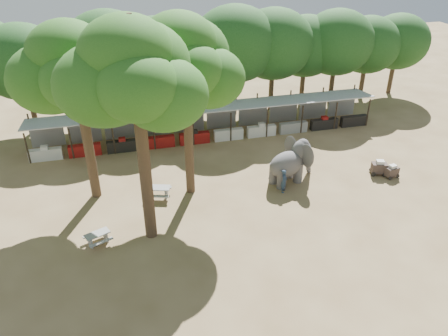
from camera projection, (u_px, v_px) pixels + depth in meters
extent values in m
plane|color=brown|center=(264.00, 240.00, 24.30)|extent=(100.00, 100.00, 0.00)
cube|color=#95979C|center=(208.00, 107.00, 34.87)|extent=(28.00, 2.99, 0.39)
cylinder|color=#2D2319|center=(43.00, 147.00, 31.66)|extent=(0.12, 0.12, 2.40)
cylinder|color=#2D2319|center=(46.00, 129.00, 33.83)|extent=(0.12, 0.12, 2.80)
cube|color=silver|center=(46.00, 154.00, 32.24)|extent=(2.38, 0.50, 0.90)
cube|color=gray|center=(47.00, 134.00, 33.99)|extent=(2.52, 0.12, 2.00)
cylinder|color=#2D2319|center=(83.00, 143.00, 32.26)|extent=(0.12, 0.12, 2.40)
cylinder|color=#2D2319|center=(84.00, 126.00, 34.44)|extent=(0.12, 0.12, 2.80)
cube|color=maroon|center=(85.00, 150.00, 32.84)|extent=(2.38, 0.50, 0.90)
cube|color=gray|center=(84.00, 131.00, 34.59)|extent=(2.52, 0.12, 2.00)
cylinder|color=#2D2319|center=(122.00, 139.00, 32.86)|extent=(0.12, 0.12, 2.40)
cylinder|color=#2D2319|center=(120.00, 122.00, 35.04)|extent=(0.12, 0.12, 2.80)
cube|color=black|center=(123.00, 146.00, 33.44)|extent=(2.38, 0.50, 0.90)
cube|color=gray|center=(120.00, 127.00, 35.20)|extent=(2.52, 0.12, 2.00)
cylinder|color=#2D2319|center=(159.00, 135.00, 33.47)|extent=(0.12, 0.12, 2.40)
cylinder|color=#2D2319|center=(155.00, 119.00, 35.65)|extent=(0.12, 0.12, 2.80)
cube|color=maroon|center=(159.00, 142.00, 34.05)|extent=(2.38, 0.50, 0.90)
cube|color=gray|center=(155.00, 124.00, 35.80)|extent=(2.52, 0.12, 2.00)
cylinder|color=#2D2319|center=(195.00, 131.00, 34.07)|extent=(0.12, 0.12, 2.40)
cylinder|color=#2D2319|center=(189.00, 116.00, 36.25)|extent=(0.12, 0.12, 2.80)
cube|color=maroon|center=(195.00, 138.00, 34.65)|extent=(2.38, 0.50, 0.90)
cube|color=gray|center=(189.00, 120.00, 36.41)|extent=(2.52, 0.12, 2.00)
cylinder|color=#2D2319|center=(229.00, 127.00, 34.68)|extent=(0.12, 0.12, 2.40)
cylinder|color=#2D2319|center=(221.00, 112.00, 36.86)|extent=(0.12, 0.12, 2.80)
cube|color=silver|center=(229.00, 134.00, 35.26)|extent=(2.38, 0.50, 0.90)
cube|color=gray|center=(221.00, 117.00, 37.01)|extent=(2.52, 0.12, 2.00)
cylinder|color=#2D2319|center=(263.00, 124.00, 35.28)|extent=(0.12, 0.12, 2.40)
cylinder|color=#2D2319|center=(253.00, 109.00, 37.46)|extent=(0.12, 0.12, 2.80)
cube|color=silver|center=(261.00, 131.00, 35.86)|extent=(2.38, 0.50, 0.90)
cube|color=gray|center=(253.00, 114.00, 37.62)|extent=(2.52, 0.12, 2.00)
cylinder|color=#2D2319|center=(295.00, 120.00, 35.89)|extent=(0.12, 0.12, 2.40)
cylinder|color=#2D2319|center=(283.00, 106.00, 38.06)|extent=(0.12, 0.12, 2.80)
cube|color=gray|center=(293.00, 127.00, 36.47)|extent=(2.38, 0.50, 0.90)
cube|color=gray|center=(283.00, 111.00, 38.22)|extent=(2.52, 0.12, 2.00)
cylinder|color=#2D2319|center=(326.00, 117.00, 36.49)|extent=(0.12, 0.12, 2.40)
cylinder|color=#2D2319|center=(313.00, 103.00, 38.67)|extent=(0.12, 0.12, 2.80)
cube|color=black|center=(324.00, 124.00, 37.07)|extent=(2.38, 0.50, 0.90)
cube|color=gray|center=(313.00, 108.00, 38.82)|extent=(2.52, 0.12, 2.00)
cylinder|color=#2D2319|center=(356.00, 114.00, 37.10)|extent=(0.12, 0.12, 2.40)
cylinder|color=#2D2319|center=(342.00, 101.00, 39.27)|extent=(0.12, 0.12, 2.80)
cube|color=black|center=(354.00, 121.00, 37.68)|extent=(2.38, 0.50, 0.90)
cube|color=gray|center=(341.00, 105.00, 39.43)|extent=(2.52, 0.12, 2.00)
cylinder|color=#332316|center=(86.00, 130.00, 25.99)|extent=(0.60, 0.60, 9.20)
cone|color=#332316|center=(73.00, 53.00, 23.73)|extent=(0.57, 0.57, 2.88)
ellipsoid|color=#1C4C15|center=(51.00, 78.00, 24.36)|extent=(4.80, 4.80, 3.94)
ellipsoid|color=#1C4C15|center=(100.00, 87.00, 24.36)|extent=(4.20, 4.20, 3.44)
ellipsoid|color=#1C4C15|center=(79.00, 62.00, 25.08)|extent=(5.20, 5.20, 4.26)
ellipsoid|color=#1C4C15|center=(75.00, 80.00, 23.17)|extent=(3.80, 3.80, 3.12)
ellipsoid|color=#1C4C15|center=(67.00, 52.00, 23.82)|extent=(4.40, 4.40, 3.61)
cylinder|color=#332316|center=(143.00, 153.00, 22.13)|extent=(0.64, 0.64, 10.40)
cone|color=#332316|center=(133.00, 51.00, 19.57)|extent=(0.61, 0.61, 3.25)
ellipsoid|color=#1C4C15|center=(105.00, 85.00, 20.29)|extent=(4.80, 4.80, 3.94)
ellipsoid|color=#1C4C15|center=(164.00, 95.00, 20.29)|extent=(4.20, 4.20, 3.44)
ellipsoid|color=#1C4C15|center=(137.00, 65.00, 21.01)|extent=(5.20, 5.20, 4.26)
ellipsoid|color=#1C4C15|center=(138.00, 87.00, 19.09)|extent=(3.80, 3.80, 3.12)
ellipsoid|color=#1C4C15|center=(126.00, 54.00, 19.75)|extent=(4.40, 4.40, 3.61)
cylinder|color=#332316|center=(188.00, 124.00, 26.35)|extent=(0.56, 0.56, 9.60)
cone|color=#332316|center=(184.00, 44.00, 23.98)|extent=(0.53, 0.53, 3.00)
ellipsoid|color=#1C4C15|center=(160.00, 70.00, 24.64)|extent=(4.80, 4.80, 3.94)
ellipsoid|color=#1C4C15|center=(209.00, 78.00, 24.64)|extent=(4.20, 4.20, 3.44)
ellipsoid|color=#1C4C15|center=(185.00, 54.00, 25.37)|extent=(5.20, 5.20, 4.26)
ellipsoid|color=#1C4C15|center=(189.00, 71.00, 23.45)|extent=(3.80, 3.80, 3.12)
ellipsoid|color=#1C4C15|center=(178.00, 44.00, 24.11)|extent=(4.40, 4.40, 3.61)
cylinder|color=#332316|center=(40.00, 108.00, 36.52)|extent=(0.44, 0.44, 3.74)
ellipsoid|color=#103810|center=(31.00, 65.00, 34.72)|extent=(6.46, 5.95, 5.61)
cylinder|color=#332316|center=(81.00, 104.00, 37.24)|extent=(0.44, 0.44, 3.74)
ellipsoid|color=#103810|center=(74.00, 62.00, 35.44)|extent=(6.46, 5.95, 5.61)
cylinder|color=#332316|center=(121.00, 101.00, 37.96)|extent=(0.44, 0.44, 3.74)
ellipsoid|color=#103810|center=(116.00, 59.00, 36.16)|extent=(6.46, 5.95, 5.61)
cylinder|color=#332316|center=(159.00, 97.00, 38.68)|extent=(0.44, 0.44, 3.74)
ellipsoid|color=#103810|center=(156.00, 56.00, 36.88)|extent=(6.46, 5.95, 5.61)
cylinder|color=#332316|center=(196.00, 94.00, 39.40)|extent=(0.44, 0.44, 3.74)
ellipsoid|color=#103810|center=(195.00, 54.00, 37.60)|extent=(6.46, 5.95, 5.61)
cylinder|color=#332316|center=(232.00, 91.00, 40.12)|extent=(0.44, 0.44, 3.74)
ellipsoid|color=#103810|center=(232.00, 51.00, 38.32)|extent=(6.46, 5.95, 5.61)
cylinder|color=#332316|center=(266.00, 88.00, 40.84)|extent=(0.44, 0.44, 3.74)
ellipsoid|color=#103810|center=(268.00, 49.00, 39.04)|extent=(6.46, 5.95, 5.61)
cylinder|color=#332316|center=(299.00, 85.00, 41.56)|extent=(0.44, 0.44, 3.74)
ellipsoid|color=#103810|center=(303.00, 47.00, 39.76)|extent=(6.46, 5.95, 5.61)
cylinder|color=#332316|center=(331.00, 82.00, 42.28)|extent=(0.44, 0.44, 3.74)
ellipsoid|color=#103810|center=(336.00, 44.00, 40.48)|extent=(6.46, 5.95, 5.61)
cylinder|color=#332316|center=(362.00, 80.00, 43.00)|extent=(0.44, 0.44, 3.74)
ellipsoid|color=#103810|center=(368.00, 42.00, 41.20)|extent=(6.46, 5.95, 5.61)
cylinder|color=#332316|center=(392.00, 77.00, 43.72)|extent=(0.44, 0.44, 3.74)
ellipsoid|color=#103810|center=(399.00, 40.00, 41.92)|extent=(6.46, 5.95, 5.61)
ellipsoid|color=#434141|center=(287.00, 164.00, 29.01)|extent=(3.03, 2.37, 1.71)
cylinder|color=#434141|center=(282.00, 179.00, 28.69)|extent=(0.79, 0.79, 1.44)
cylinder|color=#434141|center=(274.00, 173.00, 29.28)|extent=(0.79, 0.79, 1.44)
cylinder|color=#434141|center=(298.00, 172.00, 29.41)|extent=(0.79, 0.79, 1.44)
cylinder|color=#434141|center=(290.00, 167.00, 30.00)|extent=(0.79, 0.79, 1.44)
ellipsoid|color=#434141|center=(301.00, 151.00, 29.34)|extent=(1.79, 1.62, 1.59)
ellipsoid|color=#434141|center=(307.00, 156.00, 28.64)|extent=(0.68, 1.31, 1.63)
ellipsoid|color=#434141|center=(291.00, 147.00, 29.75)|extent=(0.68, 1.31, 1.63)
cone|color=#434141|center=(308.00, 162.00, 30.26)|extent=(0.84, 0.84, 1.80)
imported|color=#26384C|center=(284.00, 181.00, 28.25)|extent=(0.63, 0.69, 1.61)
cube|color=gray|center=(97.00, 234.00, 23.74)|extent=(1.46, 1.08, 0.05)
cube|color=gray|center=(90.00, 242.00, 23.67)|extent=(0.28, 0.52, 0.62)
cube|color=gray|center=(105.00, 236.00, 24.14)|extent=(0.28, 0.52, 0.62)
cube|color=gray|center=(101.00, 242.00, 23.54)|extent=(1.31, 0.71, 0.04)
cube|color=gray|center=(94.00, 233.00, 24.21)|extent=(1.31, 0.71, 0.04)
cube|color=gray|center=(158.00, 188.00, 27.71)|extent=(1.65, 1.11, 0.06)
cube|color=gray|center=(151.00, 192.00, 27.91)|extent=(0.27, 0.61, 0.70)
cube|color=gray|center=(166.00, 193.00, 27.87)|extent=(0.27, 0.61, 0.70)
cube|color=gray|center=(157.00, 196.00, 27.37)|extent=(1.51, 0.68, 0.05)
cube|color=gray|center=(160.00, 187.00, 28.33)|extent=(1.51, 0.68, 0.05)
cube|color=#332622|center=(379.00, 168.00, 30.36)|extent=(1.16, 0.90, 0.71)
cylinder|color=black|center=(373.00, 174.00, 30.27)|extent=(0.31, 0.16, 0.30)
cylinder|color=black|center=(385.00, 175.00, 30.22)|extent=(0.31, 0.16, 0.30)
cylinder|color=black|center=(371.00, 170.00, 30.86)|extent=(0.31, 0.16, 0.30)
cylinder|color=black|center=(383.00, 170.00, 30.80)|extent=(0.31, 0.16, 0.30)
cube|color=silver|center=(380.00, 162.00, 30.14)|extent=(0.61, 0.55, 0.25)
cube|color=#332622|center=(392.00, 171.00, 30.06)|extent=(0.96, 0.68, 0.62)
cylinder|color=black|center=(390.00, 178.00, 29.85)|extent=(0.27, 0.10, 0.26)
cylinder|color=black|center=(398.00, 176.00, 30.11)|extent=(0.27, 0.10, 0.26)
cylinder|color=black|center=(384.00, 174.00, 30.31)|extent=(0.27, 0.10, 0.26)
cylinder|color=black|center=(392.00, 172.00, 30.57)|extent=(0.27, 0.10, 0.26)
cube|color=silver|center=(393.00, 166.00, 29.86)|extent=(0.50, 0.43, 0.22)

